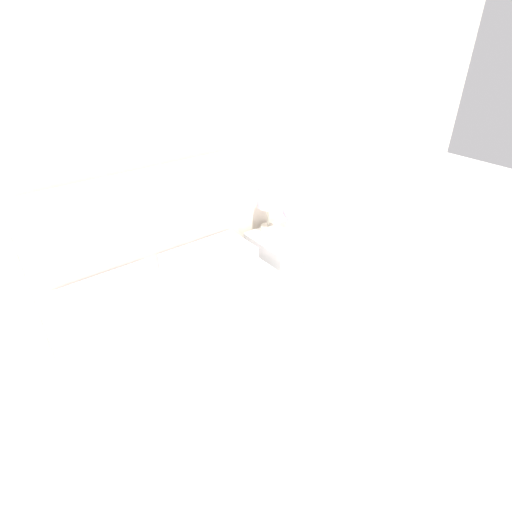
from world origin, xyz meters
name	(u,v)px	position (x,y,z in m)	size (l,w,h in m)	color
ground_plane	(159,323)	(0.00, 0.00, 0.00)	(12.00, 12.00, 0.00)	silver
wall_back	(127,160)	(0.00, 0.07, 1.30)	(8.00, 0.06, 2.60)	silver
bed	(225,371)	(0.00, -0.96, 0.28)	(1.51, 2.09, 1.25)	beige
nightstand	(283,264)	(1.06, -0.26, 0.27)	(0.46, 0.50, 0.54)	white
table_lamp	(268,201)	(1.00, -0.13, 0.81)	(0.18, 0.18, 0.40)	beige
flower_vase	(292,213)	(1.20, -0.19, 0.68)	(0.15, 0.15, 0.23)	silver
teacup	(298,237)	(1.10, -0.38, 0.57)	(0.12, 0.12, 0.06)	white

